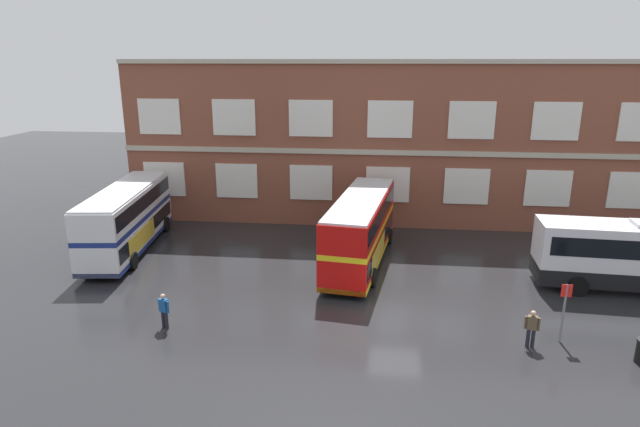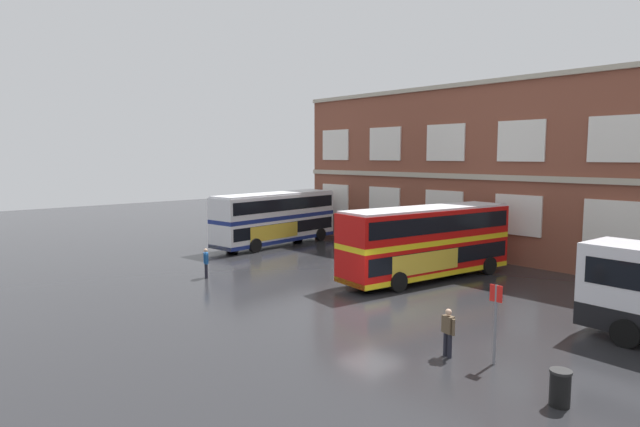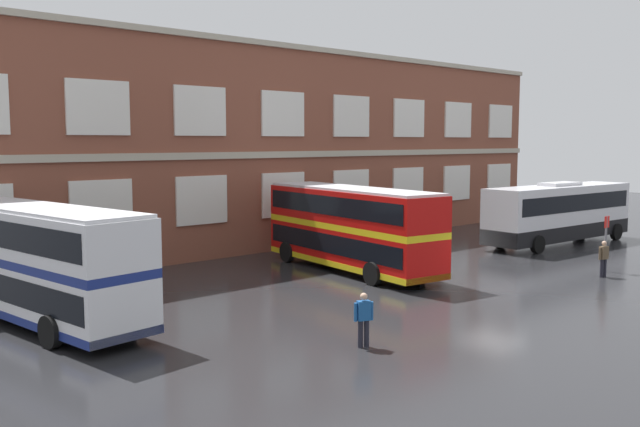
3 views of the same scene
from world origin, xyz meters
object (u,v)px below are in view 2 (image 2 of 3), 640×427
(double_decker_middle, at_px, (427,241))
(station_litter_bin, at_px, (560,388))
(waiting_passenger, at_px, (448,331))
(second_passenger, at_px, (206,262))
(double_decker_near, at_px, (276,218))
(bus_stand_flag, at_px, (495,316))

(double_decker_middle, distance_m, station_litter_bin, 15.38)
(double_decker_middle, relative_size, waiting_passenger, 6.62)
(double_decker_middle, distance_m, second_passenger, 12.55)
(double_decker_near, height_order, second_passenger, double_decker_near)
(waiting_passenger, bearing_deg, bus_stand_flag, 22.58)
(station_litter_bin, bearing_deg, waiting_passenger, 169.68)
(double_decker_middle, height_order, station_litter_bin, double_decker_middle)
(station_litter_bin, bearing_deg, bus_stand_flag, 153.90)
(double_decker_near, xyz_separation_m, waiting_passenger, (22.36, -9.68, -1.22))
(waiting_passenger, distance_m, second_passenger, 16.10)
(waiting_passenger, xyz_separation_m, second_passenger, (-16.10, -0.09, 0.00))
(double_decker_middle, bearing_deg, second_passenger, -133.14)
(bus_stand_flag, bearing_deg, waiting_passenger, -157.42)
(waiting_passenger, height_order, bus_stand_flag, bus_stand_flag)
(double_decker_near, xyz_separation_m, bus_stand_flag, (23.78, -9.09, -0.51))
(second_passenger, bearing_deg, bus_stand_flag, 2.22)
(double_decker_near, distance_m, second_passenger, 11.66)
(double_decker_middle, relative_size, station_litter_bin, 10.92)
(double_decker_middle, distance_m, waiting_passenger, 11.84)
(double_decker_near, relative_size, bus_stand_flag, 4.16)
(second_passenger, relative_size, station_litter_bin, 1.65)
(bus_stand_flag, bearing_deg, double_decker_near, 159.09)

